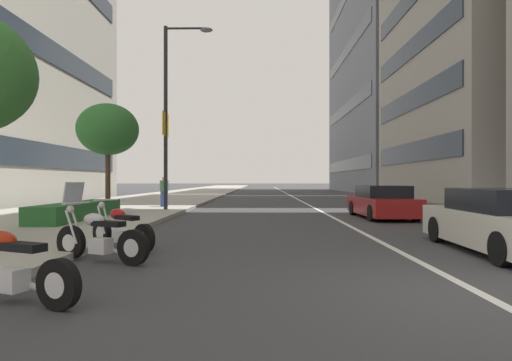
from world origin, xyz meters
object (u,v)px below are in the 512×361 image
Objects in this scene: motorcycle_second_in_row at (121,231)px; pedestrian_on_plaza at (164,191)px; street_lamp_with_banners at (172,102)px; motorcycle_far_end_row at (9,268)px; street_tree_mid_sidewalk at (108,130)px; car_far_down_avenue at (382,203)px; car_approaching_light at (504,222)px; motorcycle_mid_row at (99,238)px.

pedestrian_on_plaza is at bearing -43.26° from motorcycle_second_in_row.
pedestrian_on_plaza is at bearing 22.66° from street_lamp_with_banners.
street_lamp_with_banners is 4.79m from pedestrian_on_plaza.
street_tree_mid_sidewalk is at bearing -52.69° from motorcycle_far_end_row.
motorcycle_second_in_row is 11.72m from street_lamp_with_banners.
car_far_down_avenue is at bearing -98.46° from street_tree_mid_sidewalk.
car_far_down_avenue is at bearing 3.00° from car_approaching_light.
motorcycle_second_in_row is (1.50, 0.09, -0.03)m from motorcycle_mid_row.
motorcycle_mid_row is at bearing -174.36° from street_lamp_with_banners.
motorcycle_second_in_row is 0.21× the size of street_lamp_with_banners.
pedestrian_on_plaza is (13.03, 10.09, 0.30)m from car_approaching_light.
car_approaching_light is at bearing -140.00° from street_lamp_with_banners.
motorcycle_far_end_row is 14.47m from street_tree_mid_sidewalk.
motorcycle_far_end_row is 0.48× the size of car_far_down_avenue.
street_lamp_with_banners reaches higher than car_approaching_light.
pedestrian_on_plaza is at bearing -29.97° from street_tree_mid_sidewalk.
motorcycle_far_end_row is at bearing 144.42° from car_far_down_avenue.
motorcycle_second_in_row is (4.08, -0.05, -0.02)m from motorcycle_far_end_row.
street_lamp_with_banners is at bearing -46.05° from motorcycle_second_in_row.
street_lamp_with_banners reaches higher than motorcycle_far_end_row.
car_approaching_light reaches higher than car_far_down_avenue.
pedestrian_on_plaza is (16.71, 1.89, 0.51)m from motorcycle_far_end_row.
motorcycle_far_end_row is 1.16× the size of motorcycle_second_in_row.
car_approaching_light is at bearing -133.72° from motorcycle_far_end_row.
car_approaching_light is at bearing -129.79° from street_tree_mid_sidewalk.
motorcycle_mid_row reaches higher than car_far_down_avenue.
motorcycle_far_end_row is 16.83m from pedestrian_on_plaza.
pedestrian_on_plaza is (2.00, 0.84, -4.27)m from street_lamp_with_banners.
car_approaching_light is 8.17m from car_far_down_avenue.
car_approaching_light is at bearing 149.67° from pedestrian_on_plaza.
street_tree_mid_sidewalk is at bearing 113.06° from street_lamp_with_banners.
car_approaching_light is 1.04× the size of car_far_down_avenue.
motorcycle_mid_row is at bearing 138.14° from car_far_down_avenue.
motorcycle_far_end_row is 14.30m from car_far_down_avenue.
street_tree_mid_sidewalk reaches higher than pedestrian_on_plaza.
street_tree_mid_sidewalk is (9.51, 3.75, 3.36)m from motorcycle_second_in_row.
street_tree_mid_sidewalk is at bearing -30.49° from motorcycle_second_in_row.
motorcycle_mid_row is 0.46× the size of car_far_down_avenue.
motorcycle_mid_row is 0.45× the size of car_approaching_light.
motorcycle_mid_row is 1.50m from motorcycle_second_in_row.
pedestrian_on_plaza is at bearing 62.28° from car_far_down_avenue.
street_lamp_with_banners reaches higher than motorcycle_second_in_row.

